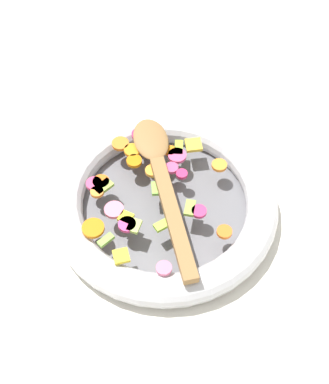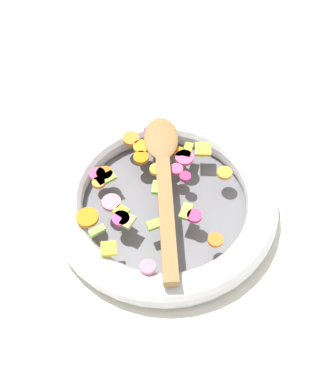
# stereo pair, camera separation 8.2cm
# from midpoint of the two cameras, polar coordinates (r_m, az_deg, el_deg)

# --- Properties ---
(ground_plane) EXTENTS (4.00, 4.00, 0.00)m
(ground_plane) POSITION_cam_midpoint_polar(r_m,az_deg,el_deg) (0.86, -2.72, -2.13)
(ground_plane) COLOR silver
(skillet) EXTENTS (0.36, 0.36, 0.05)m
(skillet) POSITION_cam_midpoint_polar(r_m,az_deg,el_deg) (0.85, -2.78, -1.30)
(skillet) COLOR slate
(skillet) RESTS_ON ground_plane
(chopped_vegetables) EXTENTS (0.27, 0.26, 0.01)m
(chopped_vegetables) POSITION_cam_midpoint_polar(r_m,az_deg,el_deg) (0.83, -4.89, 0.51)
(chopped_vegetables) COLOR orange
(chopped_vegetables) RESTS_ON skillet
(wooden_spoon) EXTENTS (0.30, 0.14, 0.01)m
(wooden_spoon) POSITION_cam_midpoint_polar(r_m,az_deg,el_deg) (0.83, -3.23, 1.68)
(wooden_spoon) COLOR olive
(wooden_spoon) RESTS_ON chopped_vegetables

